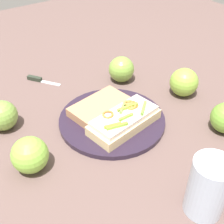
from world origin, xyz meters
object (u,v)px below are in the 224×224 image
object	(u,v)px
apple_1	(184,82)
knife	(39,80)
plate	(112,120)
bread_slice_side	(100,107)
apple_2	(30,155)
apple_4	(121,69)
drinking_glass	(208,187)
apple_3	(2,116)
sandwich	(124,120)

from	to	relation	value
apple_1	knife	size ratio (longest dim) A/B	0.82
plate	bread_slice_side	xyz separation A→B (m)	(-0.04, -0.01, 0.02)
apple_2	apple_4	bearing A→B (deg)	115.38
plate	drinking_glass	xyz separation A→B (m)	(0.31, -0.01, 0.06)
drinking_glass	knife	size ratio (longest dim) A/B	1.25
apple_2	bread_slice_side	bearing A→B (deg)	107.42
apple_3	apple_4	distance (m)	0.38
apple_1	apple_2	bearing A→B (deg)	-88.46
apple_2	apple_4	xyz separation A→B (m)	(-0.18, 0.38, -0.00)
apple_3	drinking_glass	distance (m)	0.51
apple_4	drinking_glass	world-z (taller)	drinking_glass
apple_1	knife	bearing A→B (deg)	-134.75
plate	drinking_glass	size ratio (longest dim) A/B	2.20
plate	sandwich	xyz separation A→B (m)	(0.04, 0.01, 0.03)
apple_1	apple_3	bearing A→B (deg)	-108.04
sandwich	apple_4	xyz separation A→B (m)	(-0.19, 0.14, 0.01)
sandwich	apple_1	size ratio (longest dim) A/B	2.38
plate	apple_4	xyz separation A→B (m)	(-0.15, 0.14, 0.03)
bread_slice_side	apple_2	distance (m)	0.24
plate	knife	distance (m)	0.31
apple_1	drinking_glass	world-z (taller)	drinking_glass
bread_slice_side	apple_4	distance (m)	0.18
drinking_glass	apple_3	bearing A→B (deg)	-153.58
bread_slice_side	sandwich	bearing A→B (deg)	89.83
sandwich	apple_2	distance (m)	0.24
sandwich	apple_3	size ratio (longest dim) A/B	2.56
apple_1	apple_4	xyz separation A→B (m)	(-0.17, -0.10, -0.00)
plate	apple_1	size ratio (longest dim) A/B	3.36
plate	apple_3	world-z (taller)	apple_3
sandwich	apple_3	distance (m)	0.30
apple_3	knife	size ratio (longest dim) A/B	0.76
sandwich	apple_4	size ratio (longest dim) A/B	2.46
sandwich	apple_3	bearing A→B (deg)	-45.81
drinking_glass	bread_slice_side	bearing A→B (deg)	179.55
apple_4	drinking_glass	xyz separation A→B (m)	(0.47, -0.15, 0.02)
plate	apple_1	distance (m)	0.25
bread_slice_side	knife	bearing A→B (deg)	-85.04
bread_slice_side	apple_1	size ratio (longest dim) A/B	1.93
plate	apple_1	world-z (taller)	apple_1
bread_slice_side	apple_4	world-z (taller)	apple_4
apple_2	drinking_glass	distance (m)	0.36
apple_2	drinking_glass	bearing A→B (deg)	38.20
apple_4	knife	bearing A→B (deg)	-124.25
bread_slice_side	drinking_glass	size ratio (longest dim) A/B	1.27
plate	apple_1	xyz separation A→B (m)	(0.01, 0.24, 0.03)
bread_slice_side	knife	distance (m)	0.26
sandwich	bread_slice_side	xyz separation A→B (m)	(-0.09, -0.01, -0.01)
bread_slice_side	plate	bearing A→B (deg)	89.36
drinking_glass	plate	bearing A→B (deg)	178.29
sandwich	apple_4	distance (m)	0.24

